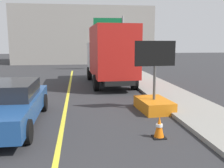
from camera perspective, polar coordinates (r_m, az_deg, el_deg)
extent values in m
cube|color=yellow|center=(6.47, -12.13, -15.07)|extent=(0.14, 36.00, 0.01)
cube|color=orange|center=(10.12, 9.31, -4.65)|extent=(1.24, 1.88, 0.45)
cylinder|color=#4C4C4C|center=(9.95, 9.45, 0.25)|extent=(0.10, 0.10, 1.30)
cube|color=black|center=(9.84, 9.62, 6.73)|extent=(1.60, 0.21, 0.95)
sphere|color=yellow|center=(10.10, 12.44, 6.71)|extent=(0.09, 0.09, 0.09)
sphere|color=yellow|center=(9.98, 10.86, 6.73)|extent=(0.09, 0.09, 0.09)
sphere|color=yellow|center=(9.86, 9.24, 6.75)|extent=(0.09, 0.09, 0.09)
sphere|color=yellow|center=(9.76, 7.59, 6.76)|extent=(0.09, 0.09, 0.09)
sphere|color=yellow|center=(9.70, 6.66, 7.83)|extent=(0.09, 0.09, 0.09)
sphere|color=yellow|center=(9.71, 6.62, 5.70)|extent=(0.09, 0.09, 0.09)
cube|color=black|center=(16.09, -0.55, 1.96)|extent=(1.85, 6.71, 0.25)
cube|color=silver|center=(18.35, -1.78, 6.25)|extent=(2.34, 1.95, 1.90)
cube|color=red|center=(14.97, 0.08, 7.39)|extent=(2.45, 4.61, 2.87)
cylinder|color=black|center=(18.20, -5.08, 2.39)|extent=(0.32, 0.91, 0.90)
cylinder|color=black|center=(18.51, 1.61, 2.54)|extent=(0.32, 0.91, 0.90)
cylinder|color=black|center=(14.01, -3.58, 0.31)|extent=(0.32, 0.91, 0.90)
cylinder|color=black|center=(14.40, 5.00, 0.54)|extent=(0.32, 0.91, 0.90)
cube|color=navy|center=(8.83, -22.12, -4.93)|extent=(1.86, 4.98, 0.60)
cube|color=black|center=(8.96, -21.94, -1.13)|extent=(1.63, 2.24, 0.50)
cylinder|color=black|center=(7.17, -18.43, -10.07)|extent=(0.22, 0.66, 0.66)
cylinder|color=black|center=(10.28, -14.99, -4.03)|extent=(0.22, 0.66, 0.66)
cylinder|color=gray|center=(24.01, 2.40, 9.02)|extent=(0.18, 0.18, 5.00)
cube|color=#0F6033|center=(23.89, -0.98, 12.98)|extent=(2.60, 0.12, 1.30)
cube|color=white|center=(23.92, -0.98, 12.98)|extent=(1.82, 0.05, 0.18)
cube|color=gray|center=(34.57, -6.44, 10.64)|extent=(16.95, 8.34, 6.88)
cube|color=black|center=(7.44, 10.42, -11.59)|extent=(0.36, 0.36, 0.03)
cone|color=orange|center=(7.34, 10.50, -9.29)|extent=(0.28, 0.28, 0.60)
cylinder|color=white|center=(7.33, 10.51, -9.06)|extent=(0.19, 0.19, 0.08)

